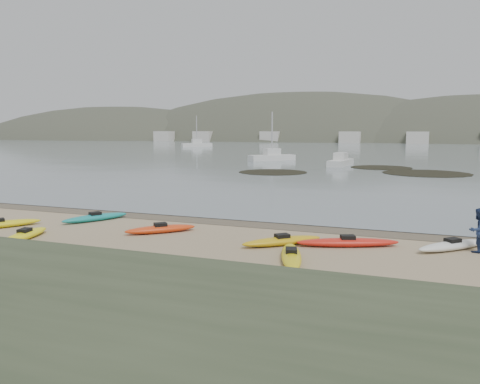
% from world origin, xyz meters
% --- Properties ---
extents(ground, '(600.00, 600.00, 0.00)m').
position_xyz_m(ground, '(0.00, 0.00, 0.00)').
color(ground, tan).
rests_on(ground, ground).
extents(wet_sand, '(60.00, 60.00, 0.00)m').
position_xyz_m(wet_sand, '(0.00, -0.30, 0.00)').
color(wet_sand, brown).
rests_on(wet_sand, ground).
extents(water, '(1200.00, 1200.00, 0.00)m').
position_xyz_m(water, '(0.00, 300.00, 0.01)').
color(water, slate).
rests_on(water, ground).
extents(kayaks, '(22.88, 7.64, 0.34)m').
position_xyz_m(kayaks, '(-0.26, -4.40, 0.17)').
color(kayaks, yellow).
rests_on(kayaks, ground).
extents(person_east, '(1.05, 1.04, 1.71)m').
position_xyz_m(person_east, '(10.67, -2.61, 0.85)').
color(person_east, navy).
rests_on(person_east, ground).
extents(kelp_mats, '(23.97, 18.00, 0.04)m').
position_xyz_m(kelp_mats, '(3.54, 31.65, 0.03)').
color(kelp_mats, black).
rests_on(kelp_mats, water).
extents(moored_boats, '(98.19, 78.76, 1.24)m').
position_xyz_m(moored_boats, '(7.54, 81.26, 0.56)').
color(moored_boats, silver).
rests_on(moored_boats, ground).
extents(far_town, '(199.00, 5.00, 4.00)m').
position_xyz_m(far_town, '(6.00, 145.00, 2.00)').
color(far_town, beige).
rests_on(far_town, ground).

